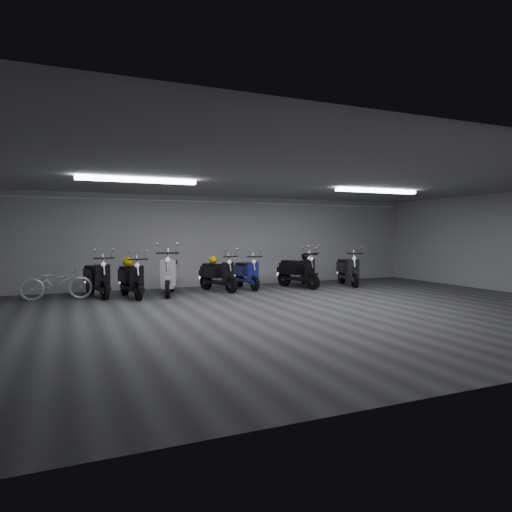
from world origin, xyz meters
name	(u,v)px	position (x,y,z in m)	size (l,w,h in m)	color
floor	(291,311)	(0.00, 0.00, -0.01)	(14.00, 10.00, 0.01)	#393A3C
ceiling	(291,178)	(0.00, 0.00, 2.80)	(14.00, 10.00, 0.01)	gray
back_wall	(217,241)	(0.00, 5.00, 1.40)	(14.00, 0.01, 2.80)	#ACACAE
front_wall	(505,258)	(0.00, -5.00, 1.40)	(14.00, 0.01, 2.80)	#ACACAE
fluor_strip_left	(138,180)	(-3.00, 1.00, 2.74)	(2.40, 0.18, 0.08)	white
fluor_strip_right	(377,191)	(3.00, 1.00, 2.74)	(2.40, 0.18, 0.08)	white
conduit	(218,202)	(0.00, 4.92, 2.62)	(0.05, 0.05, 13.60)	white
scooter_0	(97,273)	(-3.65, 3.76, 0.64)	(0.58, 1.73, 1.29)	black
scooter_1	(131,273)	(-2.86, 3.30, 0.63)	(0.56, 1.69, 1.26)	black
scooter_2	(170,268)	(-1.83, 3.48, 0.72)	(0.64, 1.92, 1.43)	silver
scooter_3	(218,269)	(-0.42, 3.62, 0.63)	(0.56, 1.69, 1.26)	black
scooter_4	(247,268)	(0.54, 3.83, 0.61)	(0.55, 1.64, 1.22)	navy
scooter_5	(298,266)	(2.05, 3.44, 0.66)	(0.59, 1.77, 1.32)	black
scooter_7	(306,266)	(2.57, 3.87, 0.62)	(0.56, 1.68, 1.25)	black
scooter_9	(348,265)	(3.79, 3.36, 0.65)	(0.58, 1.74, 1.29)	black
bicycle	(56,278)	(-4.61, 3.72, 0.54)	(0.59, 1.66, 1.07)	silver
helmet_0	(305,257)	(2.66, 4.09, 0.90)	(0.25, 0.25, 0.25)	black
helmet_1	(128,262)	(-2.90, 3.53, 0.92)	(0.27, 0.27, 0.27)	#BC9C0B
helmet_2	(213,260)	(-0.50, 3.84, 0.90)	(0.23, 0.23, 0.23)	gold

